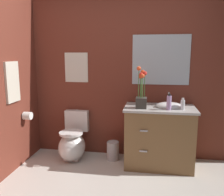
% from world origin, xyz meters
% --- Properties ---
extents(wall_back, '(4.01, 0.05, 2.50)m').
position_xyz_m(wall_back, '(0.20, 1.55, 1.25)').
color(wall_back, maroon).
rests_on(wall_back, ground_plane).
extents(toilet, '(0.38, 0.59, 0.69)m').
position_xyz_m(toilet, '(-0.64, 1.25, 0.24)').
color(toilet, white).
rests_on(toilet, ground_plane).
extents(vanity_cabinet, '(0.94, 0.56, 1.01)m').
position_xyz_m(vanity_cabinet, '(0.61, 1.23, 0.43)').
color(vanity_cabinet, brown).
rests_on(vanity_cabinet, ground_plane).
extents(flower_vase, '(0.14, 0.14, 0.55)m').
position_xyz_m(flower_vase, '(0.36, 1.13, 1.01)').
color(flower_vase, '#38332D').
rests_on(flower_vase, vanity_cabinet).
extents(soap_bottle, '(0.05, 0.05, 0.15)m').
position_xyz_m(soap_bottle, '(0.88, 1.13, 0.90)').
color(soap_bottle, white).
rests_on(soap_bottle, vanity_cabinet).
extents(lotion_bottle, '(0.06, 0.06, 0.21)m').
position_xyz_m(lotion_bottle, '(0.71, 1.08, 0.93)').
color(lotion_bottle, '#B28CBF').
rests_on(lotion_bottle, vanity_cabinet).
extents(trash_bin, '(0.18, 0.18, 0.27)m').
position_xyz_m(trash_bin, '(-0.05, 1.31, 0.14)').
color(trash_bin, '#B7B7BC').
rests_on(trash_bin, ground_plane).
extents(wall_poster, '(0.35, 0.01, 0.44)m').
position_xyz_m(wall_poster, '(-0.64, 1.52, 1.33)').
color(wall_poster, silver).
extents(wall_mirror, '(0.80, 0.01, 0.70)m').
position_xyz_m(wall_mirror, '(0.60, 1.52, 1.45)').
color(wall_mirror, '#B2BCC6').
extents(hanging_towel, '(0.03, 0.28, 0.52)m').
position_xyz_m(hanging_towel, '(-1.27, 0.83, 1.18)').
color(hanging_towel, beige).
extents(toilet_paper_roll, '(0.11, 0.11, 0.11)m').
position_xyz_m(toilet_paper_roll, '(-1.22, 1.06, 0.68)').
color(toilet_paper_roll, white).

